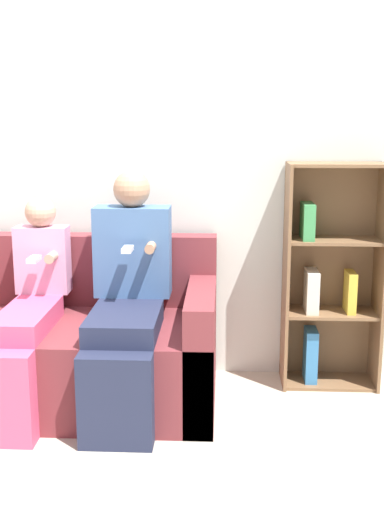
{
  "coord_description": "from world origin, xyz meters",
  "views": [
    {
      "loc": [
        0.89,
        -2.77,
        1.52
      ],
      "look_at": [
        0.72,
        0.57,
        0.81
      ],
      "focal_mm": 45.0,
      "sensor_mm": 36.0,
      "label": 1
    }
  ],
  "objects_px": {
    "couch": "(48,348)",
    "child_seated": "(29,309)",
    "adult_seated": "(127,292)",
    "bookshelf": "(328,280)"
  },
  "relations": [
    {
      "from": "bookshelf",
      "to": "couch",
      "type": "bearing_deg",
      "value": -168.38
    },
    {
      "from": "couch",
      "to": "adult_seated",
      "type": "xyz_separation_m",
      "value": [
        0.46,
        -0.09,
        0.35
      ]
    },
    {
      "from": "child_seated",
      "to": "bookshelf",
      "type": "xyz_separation_m",
      "value": [
        1.61,
        0.45,
        0.06
      ]
    },
    {
      "from": "couch",
      "to": "child_seated",
      "type": "bearing_deg",
      "value": -111.68
    },
    {
      "from": "adult_seated",
      "to": "child_seated",
      "type": "distance_m",
      "value": 0.52
    },
    {
      "from": "adult_seated",
      "to": "bookshelf",
      "type": "relative_size",
      "value": 0.97
    },
    {
      "from": "couch",
      "to": "child_seated",
      "type": "relative_size",
      "value": 1.66
    },
    {
      "from": "couch",
      "to": "adult_seated",
      "type": "distance_m",
      "value": 0.58
    },
    {
      "from": "couch",
      "to": "bookshelf",
      "type": "relative_size",
      "value": 1.43
    },
    {
      "from": "child_seated",
      "to": "bookshelf",
      "type": "relative_size",
      "value": 0.86
    }
  ]
}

